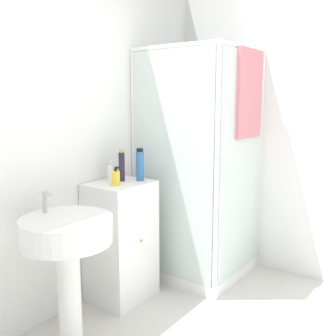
{
  "coord_description": "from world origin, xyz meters",
  "views": [
    {
      "loc": [
        -1.57,
        -0.44,
        1.49
      ],
      "look_at": [
        0.68,
        1.17,
        1.01
      ],
      "focal_mm": 42.0,
      "sensor_mm": 36.0,
      "label": 1
    }
  ],
  "objects_px": {
    "shampoo_bottle_tall_black": "(122,166)",
    "soap_dispenser": "(116,178)",
    "lotion_bottle_white": "(111,173)",
    "shampoo_bottle_blue": "(140,165)",
    "sink": "(67,246)"
  },
  "relations": [
    {
      "from": "shampoo_bottle_blue",
      "to": "shampoo_bottle_tall_black",
      "type": "bearing_deg",
      "value": 131.01
    },
    {
      "from": "sink",
      "to": "lotion_bottle_white",
      "type": "xyz_separation_m",
      "value": [
        0.65,
        0.26,
        0.31
      ]
    },
    {
      "from": "sink",
      "to": "soap_dispenser",
      "type": "bearing_deg",
      "value": 12.68
    },
    {
      "from": "shampoo_bottle_tall_black",
      "to": "shampoo_bottle_blue",
      "type": "distance_m",
      "value": 0.14
    },
    {
      "from": "soap_dispenser",
      "to": "shampoo_bottle_tall_black",
      "type": "bearing_deg",
      "value": 26.64
    },
    {
      "from": "shampoo_bottle_tall_black",
      "to": "soap_dispenser",
      "type": "bearing_deg",
      "value": -153.36
    },
    {
      "from": "shampoo_bottle_tall_black",
      "to": "shampoo_bottle_blue",
      "type": "bearing_deg",
      "value": -48.99
    },
    {
      "from": "sink",
      "to": "soap_dispenser",
      "type": "xyz_separation_m",
      "value": [
        0.56,
        0.13,
        0.3
      ]
    },
    {
      "from": "sink",
      "to": "soap_dispenser",
      "type": "distance_m",
      "value": 0.64
    },
    {
      "from": "soap_dispenser",
      "to": "lotion_bottle_white",
      "type": "bearing_deg",
      "value": 55.99
    },
    {
      "from": "lotion_bottle_white",
      "to": "soap_dispenser",
      "type": "bearing_deg",
      "value": -124.01
    },
    {
      "from": "lotion_bottle_white",
      "to": "shampoo_bottle_tall_black",
      "type": "bearing_deg",
      "value": -48.67
    },
    {
      "from": "sink",
      "to": "soap_dispenser",
      "type": "height_order",
      "value": "soap_dispenser"
    },
    {
      "from": "shampoo_bottle_tall_black",
      "to": "lotion_bottle_white",
      "type": "bearing_deg",
      "value": 131.33
    },
    {
      "from": "shampoo_bottle_blue",
      "to": "soap_dispenser",
      "type": "bearing_deg",
      "value": 172.69
    }
  ]
}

